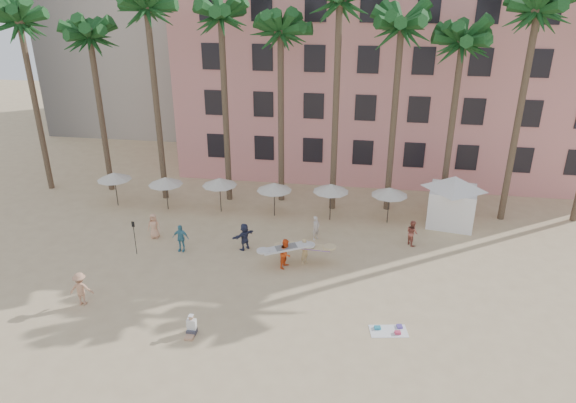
% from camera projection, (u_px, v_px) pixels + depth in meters
% --- Properties ---
extents(ground, '(120.00, 120.00, 0.00)m').
position_uv_depth(ground, '(249.00, 321.00, 25.49)').
color(ground, '#D1B789').
rests_on(ground, ground).
extents(pink_hotel, '(35.00, 14.00, 16.00)m').
position_uv_depth(pink_hotel, '(391.00, 75.00, 44.93)').
color(pink_hotel, '#DB8B85').
rests_on(pink_hotel, ground).
extents(palm_row, '(44.40, 5.40, 16.30)m').
position_uv_depth(palm_row, '(302.00, 24.00, 33.91)').
color(palm_row, brown).
rests_on(palm_row, ground).
extents(umbrella_row, '(22.50, 2.70, 2.73)m').
position_uv_depth(umbrella_row, '(246.00, 184.00, 36.34)').
color(umbrella_row, '#332B23').
rests_on(umbrella_row, ground).
extents(cabana, '(5.22, 5.22, 3.50)m').
position_uv_depth(cabana, '(453.00, 196.00, 34.98)').
color(cabana, white).
rests_on(cabana, ground).
extents(beach_towel, '(1.94, 1.29, 0.14)m').
position_uv_depth(beach_towel, '(389.00, 330.00, 24.77)').
color(beach_towel, white).
rests_on(beach_towel, ground).
extents(carrier_yellow, '(2.99, 1.00, 1.63)m').
position_uv_depth(carrier_yellow, '(305.00, 249.00, 30.40)').
color(carrier_yellow, tan).
rests_on(carrier_yellow, ground).
extents(carrier_white, '(2.83, 1.80, 1.82)m').
position_uv_depth(carrier_white, '(286.00, 252.00, 29.97)').
color(carrier_white, '#F9541A').
rests_on(carrier_white, ground).
extents(beachgoers, '(18.50, 10.37, 1.85)m').
position_uv_depth(beachgoers, '(217.00, 246.00, 30.92)').
color(beachgoers, '#A75745').
rests_on(beachgoers, ground).
extents(paddle, '(0.18, 0.04, 2.23)m').
position_uv_depth(paddle, '(134.00, 234.00, 31.21)').
color(paddle, black).
rests_on(paddle, ground).
extents(seated_man, '(0.45, 0.78, 1.01)m').
position_uv_depth(seated_man, '(191.00, 328.00, 24.44)').
color(seated_man, '#3F3F4C').
rests_on(seated_man, ground).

